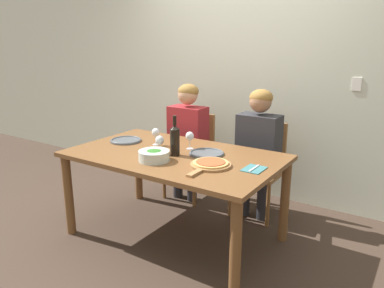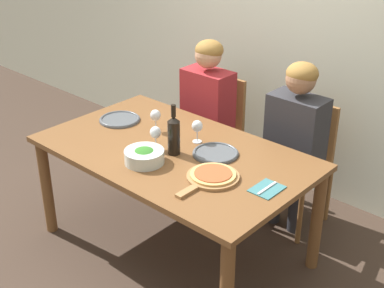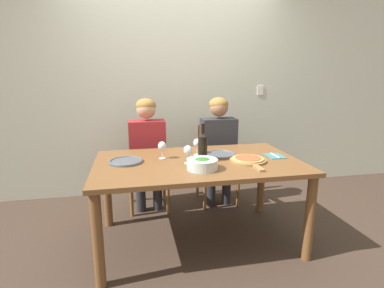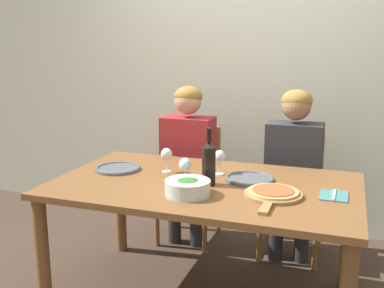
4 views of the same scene
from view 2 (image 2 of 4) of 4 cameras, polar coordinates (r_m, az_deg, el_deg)
ground_plane at (r=3.72m, az=-1.76°, el=-10.86°), size 40.00×40.00×0.00m
back_wall at (r=4.10m, az=10.96°, el=13.24°), size 10.00×0.06×2.70m
dining_table at (r=3.37m, az=-1.91°, el=-2.07°), size 1.71×1.02×0.74m
chair_left at (r=4.25m, az=2.45°, el=1.68°), size 0.42×0.42×0.88m
chair_right at (r=3.85m, az=11.44°, el=-1.64°), size 0.42×0.42×0.88m
person_woman at (r=4.07m, az=1.53°, el=4.40°), size 0.47×0.51×1.21m
person_man at (r=3.65m, az=10.89°, el=1.22°), size 0.47×0.51×1.21m
wine_bottle at (r=3.23m, az=-1.95°, el=1.03°), size 0.08×0.08×0.32m
broccoli_bowl at (r=3.17m, az=-5.11°, el=-1.30°), size 0.24×0.24×0.09m
dinner_plate_left at (r=3.76m, az=-7.72°, el=2.62°), size 0.28×0.28×0.02m
dinner_plate_right at (r=3.27m, az=2.53°, el=-0.98°), size 0.28×0.28×0.02m
pizza_on_board at (r=3.01m, az=2.15°, el=-3.46°), size 0.30×0.44×0.04m
wine_glass_left at (r=3.54m, az=-3.91°, el=2.97°), size 0.07×0.07×0.15m
wine_glass_right at (r=3.38m, az=0.56°, el=1.80°), size 0.07×0.07×0.15m
wine_glass_centre at (r=3.30m, az=-3.91°, el=1.13°), size 0.07×0.07×0.15m
fork_on_napkin at (r=2.94m, az=7.98°, el=-4.78°), size 0.14×0.18×0.01m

